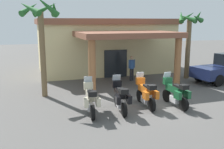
{
  "coord_description": "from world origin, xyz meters",
  "views": [
    {
      "loc": [
        -5.49,
        -11.8,
        4.18
      ],
      "look_at": [
        -1.58,
        2.26,
        1.2
      ],
      "focal_mm": 41.4,
      "sensor_mm": 36.0,
      "label": 1
    }
  ],
  "objects_px": {
    "motorcycle_orange": "(146,93)",
    "palm_tree_roadside": "(42,24)",
    "motorcycle_black": "(120,97)",
    "motorcycle_green": "(175,93)",
    "palm_tree_near_portico": "(189,30)",
    "motorcycle_cream": "(90,100)",
    "pedestrian": "(132,66)",
    "motel_building": "(105,45)"
  },
  "relations": [
    {
      "from": "motorcycle_green",
      "to": "palm_tree_near_portico",
      "type": "relative_size",
      "value": 0.44
    },
    {
      "from": "motorcycle_black",
      "to": "motorcycle_green",
      "type": "relative_size",
      "value": 1.0
    },
    {
      "from": "pedestrian",
      "to": "palm_tree_roadside",
      "type": "relative_size",
      "value": 0.32
    },
    {
      "from": "palm_tree_roadside",
      "to": "palm_tree_near_portico",
      "type": "height_order",
      "value": "palm_tree_roadside"
    },
    {
      "from": "motorcycle_cream",
      "to": "palm_tree_near_portico",
      "type": "height_order",
      "value": "palm_tree_near_portico"
    },
    {
      "from": "motel_building",
      "to": "motorcycle_green",
      "type": "height_order",
      "value": "motel_building"
    },
    {
      "from": "motel_building",
      "to": "motorcycle_cream",
      "type": "height_order",
      "value": "motel_building"
    },
    {
      "from": "pedestrian",
      "to": "palm_tree_near_portico",
      "type": "xyz_separation_m",
      "value": [
        4.3,
        -0.32,
        2.52
      ]
    },
    {
      "from": "motorcycle_orange",
      "to": "pedestrian",
      "type": "bearing_deg",
      "value": -12.52
    },
    {
      "from": "pedestrian",
      "to": "palm_tree_roadside",
      "type": "xyz_separation_m",
      "value": [
        -6.12,
        -2.43,
        3.03
      ]
    },
    {
      "from": "motorcycle_black",
      "to": "pedestrian",
      "type": "bearing_deg",
      "value": -20.24
    },
    {
      "from": "motorcycle_cream",
      "to": "motorcycle_green",
      "type": "height_order",
      "value": "same"
    },
    {
      "from": "motorcycle_orange",
      "to": "motorcycle_cream",
      "type": "bearing_deg",
      "value": 97.0
    },
    {
      "from": "palm_tree_near_portico",
      "to": "palm_tree_roadside",
      "type": "bearing_deg",
      "value": -168.53
    },
    {
      "from": "motorcycle_black",
      "to": "palm_tree_near_portico",
      "type": "xyz_separation_m",
      "value": [
        7.03,
        5.72,
        2.87
      ]
    },
    {
      "from": "motel_building",
      "to": "palm_tree_roadside",
      "type": "relative_size",
      "value": 2.07
    },
    {
      "from": "motorcycle_cream",
      "to": "motorcycle_green",
      "type": "relative_size",
      "value": 1.0
    },
    {
      "from": "motorcycle_orange",
      "to": "motorcycle_green",
      "type": "height_order",
      "value": "same"
    },
    {
      "from": "motel_building",
      "to": "motorcycle_green",
      "type": "xyz_separation_m",
      "value": [
        1.04,
        -10.43,
        -1.57
      ]
    },
    {
      "from": "motel_building",
      "to": "pedestrian",
      "type": "distance_m",
      "value": 4.63
    },
    {
      "from": "motorcycle_orange",
      "to": "palm_tree_roadside",
      "type": "distance_m",
      "value": 6.73
    },
    {
      "from": "motorcycle_cream",
      "to": "motorcycle_green",
      "type": "distance_m",
      "value": 4.31
    },
    {
      "from": "motel_building",
      "to": "motorcycle_black",
      "type": "xyz_separation_m",
      "value": [
        -1.84,
        -10.4,
        -1.57
      ]
    },
    {
      "from": "motel_building",
      "to": "motorcycle_cream",
      "type": "xyz_separation_m",
      "value": [
        -3.28,
        -10.41,
        -1.57
      ]
    },
    {
      "from": "motorcycle_orange",
      "to": "palm_tree_roadside",
      "type": "xyz_separation_m",
      "value": [
        -4.82,
        3.27,
        3.38
      ]
    },
    {
      "from": "motorcycle_green",
      "to": "pedestrian",
      "type": "distance_m",
      "value": 6.07
    },
    {
      "from": "motel_building",
      "to": "motorcycle_orange",
      "type": "height_order",
      "value": "motel_building"
    },
    {
      "from": "motorcycle_orange",
      "to": "motorcycle_black",
      "type": "bearing_deg",
      "value": 103.39
    },
    {
      "from": "motorcycle_black",
      "to": "palm_tree_roadside",
      "type": "distance_m",
      "value": 5.99
    },
    {
      "from": "motorcycle_green",
      "to": "palm_tree_roadside",
      "type": "relative_size",
      "value": 0.4
    },
    {
      "from": "motorcycle_cream",
      "to": "pedestrian",
      "type": "bearing_deg",
      "value": -30.94
    },
    {
      "from": "motorcycle_black",
      "to": "palm_tree_near_portico",
      "type": "bearing_deg",
      "value": -46.74
    },
    {
      "from": "motel_building",
      "to": "palm_tree_near_portico",
      "type": "relative_size",
      "value": 2.26
    },
    {
      "from": "motel_building",
      "to": "motorcycle_green",
      "type": "relative_size",
      "value": 5.2
    },
    {
      "from": "motorcycle_black",
      "to": "pedestrian",
      "type": "relative_size",
      "value": 1.24
    },
    {
      "from": "motorcycle_cream",
      "to": "motorcycle_black",
      "type": "distance_m",
      "value": 1.44
    },
    {
      "from": "motel_building",
      "to": "palm_tree_roadside",
      "type": "distance_m",
      "value": 8.76
    },
    {
      "from": "motorcycle_orange",
      "to": "motorcycle_green",
      "type": "bearing_deg",
      "value": -103.81
    },
    {
      "from": "motorcycle_cream",
      "to": "pedestrian",
      "type": "xyz_separation_m",
      "value": [
        4.17,
        6.04,
        0.34
      ]
    },
    {
      "from": "motorcycle_orange",
      "to": "palm_tree_near_portico",
      "type": "distance_m",
      "value": 8.28
    },
    {
      "from": "motel_building",
      "to": "motorcycle_black",
      "type": "distance_m",
      "value": 10.68
    },
    {
      "from": "motorcycle_cream",
      "to": "motorcycle_black",
      "type": "bearing_deg",
      "value": -86.17
    }
  ]
}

